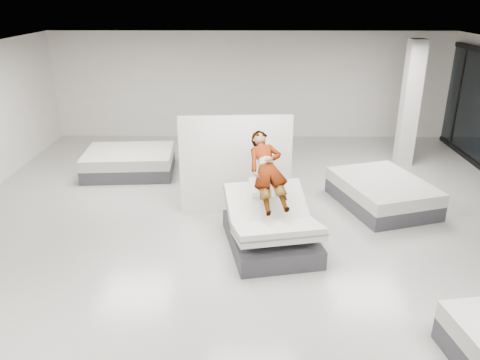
{
  "coord_description": "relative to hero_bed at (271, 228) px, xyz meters",
  "views": [
    {
      "loc": [
        -0.17,
        -7.24,
        4.23
      ],
      "look_at": [
        -0.26,
        0.8,
        1.0
      ],
      "focal_mm": 35.0,
      "sensor_mm": 36.0,
      "label": 1
    }
  ],
  "objects": [
    {
      "name": "divider_panel",
      "position": [
        -0.65,
        1.44,
        0.66
      ],
      "size": [
        2.24,
        0.25,
        2.03
      ],
      "primitive_type": "cube",
      "rotation": [
        0.0,
        0.0,
        0.07
      ],
      "color": "silver",
      "rests_on": "floor"
    },
    {
      "name": "flat_bed_right_far",
      "position": [
        2.44,
        1.76,
        -0.06
      ],
      "size": [
        2.14,
        2.49,
        0.58
      ],
      "color": "#3B3B40",
      "rests_on": "floor"
    },
    {
      "name": "room",
      "position": [
        -0.29,
        -0.11,
        1.24
      ],
      "size": [
        14.0,
        14.04,
        3.2
      ],
      "color": "#B5B4AB",
      "rests_on": "ground"
    },
    {
      "name": "remote",
      "position": [
        0.22,
        0.0,
        0.61
      ],
      "size": [
        0.08,
        0.15,
        0.08
      ],
      "primitive_type": "cube",
      "rotation": [
        0.35,
        0.0,
        0.2
      ],
      "color": "black",
      "rests_on": "person"
    },
    {
      "name": "column",
      "position": [
        3.71,
        4.39,
        1.24
      ],
      "size": [
        0.4,
        0.4,
        3.2
      ],
      "primitive_type": "cube",
      "color": "silver",
      "rests_on": "floor"
    },
    {
      "name": "flat_bed_left_far",
      "position": [
        -3.35,
        3.63,
        -0.06
      ],
      "size": [
        2.24,
        1.74,
        0.59
      ],
      "color": "#3B3B40",
      "rests_on": "floor"
    },
    {
      "name": "person",
      "position": [
        -0.06,
        0.3,
        0.81
      ],
      "size": [
        0.86,
        1.45,
        1.55
      ],
      "primitive_type": "imported",
      "rotation": [
        0.68,
        0.0,
        0.2
      ],
      "color": "slate",
      "rests_on": "hero_bed"
    },
    {
      "name": "hero_bed",
      "position": [
        0.0,
        0.0,
        0.0
      ],
      "size": [
        1.77,
        2.14,
        1.09
      ],
      "color": "#3B3B40",
      "rests_on": "floor"
    }
  ]
}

